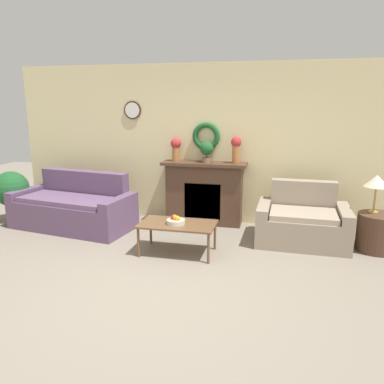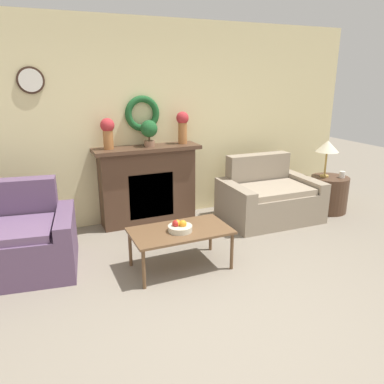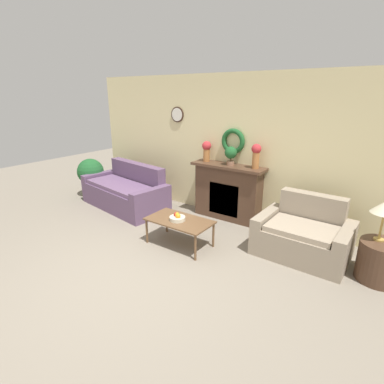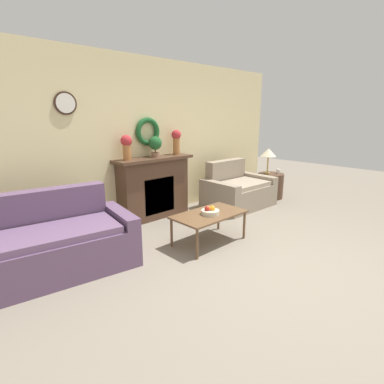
{
  "view_description": "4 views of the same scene",
  "coord_description": "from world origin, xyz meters",
  "views": [
    {
      "loc": [
        1.28,
        -3.59,
        2.03
      ],
      "look_at": [
        0.09,
        1.47,
        0.8
      ],
      "focal_mm": 35.0,
      "sensor_mm": 36.0,
      "label": 1
    },
    {
      "loc": [
        -1.37,
        -2.23,
        1.97
      ],
      "look_at": [
        0.3,
        1.57,
        0.68
      ],
      "focal_mm": 35.0,
      "sensor_mm": 36.0,
      "label": 2
    },
    {
      "loc": [
        2.65,
        -2.32,
        2.34
      ],
      "look_at": [
        0.08,
        1.32,
        0.87
      ],
      "focal_mm": 28.0,
      "sensor_mm": 36.0,
      "label": 3
    },
    {
      "loc": [
        -2.92,
        -1.6,
        1.78
      ],
      "look_at": [
        -0.1,
        1.4,
        0.71
      ],
      "focal_mm": 28.0,
      "sensor_mm": 36.0,
      "label": 4
    }
  ],
  "objects": [
    {
      "name": "coffee_table",
      "position": [
        -0.03,
        1.12,
        0.4
      ],
      "size": [
        1.04,
        0.58,
        0.44
      ],
      "color": "brown",
      "rests_on": "ground_plane"
    },
    {
      "name": "potted_plant_on_mantel",
      "position": [
        0.1,
        2.52,
        1.29
      ],
      "size": [
        0.23,
        0.23,
        0.35
      ],
      "color": "#8E664C",
      "rests_on": "fireplace"
    },
    {
      "name": "mug",
      "position": [
        2.81,
        1.76,
        0.58
      ],
      "size": [
        0.08,
        0.08,
        0.1
      ],
      "color": "silver",
      "rests_on": "side_table_by_loveseat"
    },
    {
      "name": "vase_on_mantel_right",
      "position": [
        0.59,
        2.54,
        1.33
      ],
      "size": [
        0.17,
        0.17,
        0.44
      ],
      "color": "#AD6B38",
      "rests_on": "fireplace"
    },
    {
      "name": "table_lamp",
      "position": [
        2.61,
        1.92,
        0.98
      ],
      "size": [
        0.33,
        0.33,
        0.54
      ],
      "color": "#B28E42",
      "rests_on": "side_table_by_loveseat"
    },
    {
      "name": "vase_on_mantel_left",
      "position": [
        -0.44,
        2.54,
        1.3
      ],
      "size": [
        0.18,
        0.18,
        0.39
      ],
      "color": "#AD6B38",
      "rests_on": "fireplace"
    },
    {
      "name": "ground_plane",
      "position": [
        0.0,
        0.0,
        0.0
      ],
      "size": [
        16.0,
        16.0,
        0.0
      ],
      "primitive_type": "plane",
      "color": "gray"
    },
    {
      "name": "fruit_bowl",
      "position": [
        -0.05,
        1.1,
        0.48
      ],
      "size": [
        0.25,
        0.25,
        0.12
      ],
      "color": "beige",
      "rests_on": "coffee_table"
    },
    {
      "name": "fireplace",
      "position": [
        0.06,
        2.54,
        0.54
      ],
      "size": [
        1.43,
        0.41,
        1.07
      ],
      "color": "#4C3323",
      "rests_on": "ground_plane"
    },
    {
      "name": "loveseat_right",
      "position": [
        1.67,
        1.97,
        0.31
      ],
      "size": [
        1.34,
        0.95,
        0.88
      ],
      "rotation": [
        0.0,
        0.0,
        -0.03
      ],
      "color": "gray",
      "rests_on": "ground_plane"
    },
    {
      "name": "wall_back",
      "position": [
        -0.0,
        2.74,
        1.35
      ],
      "size": [
        6.8,
        0.15,
        2.7
      ],
      "color": "beige",
      "rests_on": "ground_plane"
    },
    {
      "name": "couch_left",
      "position": [
        -2.02,
        1.83,
        0.32
      ],
      "size": [
        2.12,
        1.2,
        0.91
      ],
      "rotation": [
        0.0,
        0.0,
        -0.15
      ],
      "color": "#604766",
      "rests_on": "ground_plane"
    },
    {
      "name": "side_table_by_loveseat",
      "position": [
        2.68,
        1.86,
        0.27
      ],
      "size": [
        0.55,
        0.55,
        0.53
      ],
      "color": "#4C3323",
      "rests_on": "ground_plane"
    }
  ]
}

